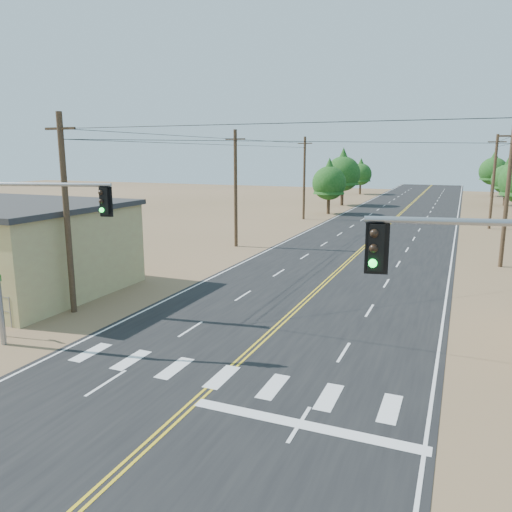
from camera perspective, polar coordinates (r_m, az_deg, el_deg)
The scene contains 12 objects.
road at distance 38.79m, azimuth 10.67°, elevation -0.48°, with size 15.00×200.00×0.02m, color black.
utility_pole_left_near at distance 26.55m, azimuth -20.83°, elevation 4.59°, with size 1.80×0.30×10.00m.
utility_pole_left_mid at distance 43.27m, azimuth -2.35°, elevation 7.79°, with size 1.80×0.30×10.00m.
utility_pole_left_far at distance 61.96m, azimuth 5.54°, elevation 8.92°, with size 1.80×0.30×10.00m.
utility_pole_right_mid at distance 39.38m, azimuth 26.78°, elevation 6.18°, with size 1.80×0.30×10.00m.
utility_pole_right_far at distance 59.31m, azimuth 25.50°, elevation 7.73°, with size 1.80×0.30×10.00m.
signal_mast_left at distance 22.30m, azimuth -24.75°, elevation 2.01°, with size 5.19×1.57×7.02m.
tree_left_near at distance 67.87m, azimuth 8.36°, elevation 8.63°, with size 4.49×4.49×7.48m.
tree_left_mid at distance 79.45m, azimuth 9.91°, elevation 9.64°, with size 5.35×5.35×8.91m.
tree_left_far at distance 101.95m, azimuth 11.89°, elevation 9.37°, with size 4.29×4.29×7.15m.
tree_right_mid at distance 86.91m, azimuth 26.75°, elevation 8.15°, with size 4.48×4.48×7.46m.
tree_right_far at distance 104.81m, azimuth 25.52°, elevation 9.03°, with size 5.14×5.14×8.56m.
Camera 1 is at (7.64, -7.17, 8.04)m, focal length 35.00 mm.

